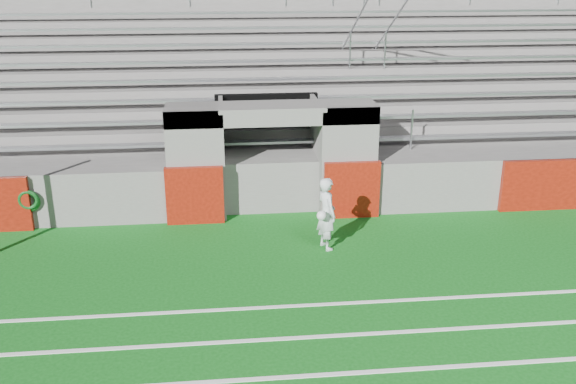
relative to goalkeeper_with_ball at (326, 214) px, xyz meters
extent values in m
plane|color=#0E5514|center=(-0.95, -1.32, -0.77)|extent=(90.00, 90.00, 0.00)
cube|color=white|center=(-0.95, -4.32, -0.77)|extent=(28.00, 0.09, 0.01)
cube|color=white|center=(-0.95, -3.32, -0.77)|extent=(28.00, 0.09, 0.01)
cube|color=white|center=(-0.95, -2.32, -0.77)|extent=(28.00, 0.09, 0.01)
cube|color=#62605D|center=(-2.75, 2.18, 0.53)|extent=(1.20, 1.00, 2.60)
cube|color=#62605D|center=(0.85, 2.18, 0.53)|extent=(1.20, 1.00, 2.60)
cube|color=black|center=(-0.95, 3.88, 0.48)|extent=(2.60, 0.20, 2.50)
cube|color=#62605D|center=(-2.10, 2.78, 0.48)|extent=(0.10, 2.20, 2.50)
cube|color=#62605D|center=(0.20, 2.78, 0.48)|extent=(0.10, 2.20, 2.50)
cube|color=#62605D|center=(-0.95, 2.18, 1.63)|extent=(4.80, 1.00, 0.40)
cube|color=#62605D|center=(-0.95, 6.03, 0.38)|extent=(26.00, 8.00, 0.20)
cube|color=#62605D|center=(-0.95, 6.03, -0.25)|extent=(26.00, 8.00, 1.05)
cube|color=#621208|center=(-2.75, 1.62, -0.10)|extent=(1.30, 0.15, 1.35)
cube|color=#621208|center=(0.85, 1.62, -0.10)|extent=(1.30, 0.15, 1.35)
cube|color=#621208|center=(5.55, 1.62, -0.15)|extent=(2.20, 0.15, 1.25)
cube|color=#95989E|center=(-0.95, 3.10, 0.70)|extent=(23.00, 0.28, 0.06)
cube|color=#62605D|center=(-0.95, 3.95, 0.67)|extent=(24.00, 0.75, 0.38)
cube|color=#95989E|center=(-0.95, 3.85, 1.08)|extent=(23.00, 0.28, 0.06)
cube|color=#62605D|center=(-0.95, 4.70, 0.86)|extent=(24.00, 0.75, 0.76)
cube|color=#95989E|center=(-0.95, 4.60, 1.46)|extent=(23.00, 0.28, 0.06)
cube|color=#62605D|center=(-0.95, 5.45, 1.05)|extent=(24.00, 0.75, 1.14)
cube|color=#95989E|center=(-0.95, 5.35, 1.84)|extent=(23.00, 0.28, 0.06)
cube|color=#62605D|center=(-0.95, 6.20, 1.24)|extent=(24.00, 0.75, 1.52)
cube|color=#95989E|center=(-0.95, 6.10, 2.22)|extent=(23.00, 0.28, 0.06)
cube|color=#62605D|center=(-0.95, 6.95, 1.43)|extent=(24.00, 0.75, 1.90)
cube|color=#95989E|center=(-0.95, 6.85, 2.60)|extent=(23.00, 0.28, 0.06)
cube|color=#62605D|center=(-0.95, 7.70, 1.62)|extent=(24.00, 0.75, 2.28)
cube|color=#95989E|center=(-0.95, 7.60, 2.98)|extent=(23.00, 0.28, 0.06)
cube|color=#62605D|center=(-0.95, 8.45, 1.81)|extent=(24.00, 0.75, 2.66)
cube|color=#95989E|center=(-0.95, 8.35, 3.36)|extent=(23.00, 0.28, 0.06)
cube|color=#62605D|center=(-0.95, 9.13, 1.87)|extent=(26.00, 0.60, 5.29)
cylinder|color=#A5A8AD|center=(1.55, 2.83, 0.98)|extent=(0.05, 0.05, 1.00)
cylinder|color=#A5A8AD|center=(1.55, 5.83, 2.50)|extent=(0.05, 0.05, 1.00)
cylinder|color=#A5A8AD|center=(1.55, 5.83, 3.00)|extent=(0.05, 6.02, 3.08)
cylinder|color=#A5A8AD|center=(2.55, 2.83, 0.98)|extent=(0.05, 0.05, 1.00)
cylinder|color=#A5A8AD|center=(2.55, 5.83, 2.50)|extent=(0.05, 0.05, 1.00)
cylinder|color=#A5A8AD|center=(2.55, 5.83, 3.00)|extent=(0.05, 6.02, 3.08)
imported|color=silver|center=(0.00, 0.01, 0.00)|extent=(0.53, 0.65, 1.55)
sphere|color=white|center=(-0.14, -0.29, 0.08)|extent=(0.20, 0.20, 0.20)
torus|color=#0E4614|center=(-6.37, 1.63, -0.10)|extent=(0.49, 0.09, 0.49)
torus|color=#0D4316|center=(-6.37, 1.58, -0.05)|extent=(0.46, 0.09, 0.46)
camera|label=1|loc=(-2.05, -12.08, 4.96)|focal=40.00mm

